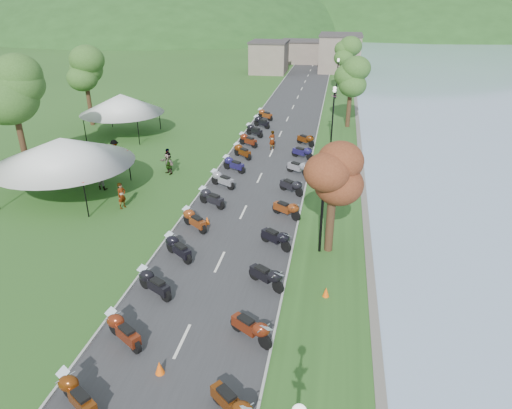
{
  "coord_description": "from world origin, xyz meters",
  "views": [
    {
      "loc": [
        5.41,
        -3.43,
        12.57
      ],
      "look_at": [
        1.08,
        20.53,
        1.3
      ],
      "focal_mm": 32.0,
      "sensor_mm": 36.0,
      "label": 1
    }
  ],
  "objects_px": {
    "pedestrian_b": "(102,189)",
    "pedestrian_a": "(123,208)",
    "vendor_tent_main": "(65,166)",
    "pedestrian_c": "(117,162)"
  },
  "relations": [
    {
      "from": "pedestrian_b",
      "to": "pedestrian_c",
      "type": "height_order",
      "value": "pedestrian_c"
    },
    {
      "from": "vendor_tent_main",
      "to": "pedestrian_b",
      "type": "height_order",
      "value": "vendor_tent_main"
    },
    {
      "from": "vendor_tent_main",
      "to": "pedestrian_b",
      "type": "relative_size",
      "value": 3.58
    },
    {
      "from": "pedestrian_b",
      "to": "pedestrian_a",
      "type": "bearing_deg",
      "value": 143.69
    },
    {
      "from": "pedestrian_c",
      "to": "pedestrian_a",
      "type": "bearing_deg",
      "value": 6.3
    },
    {
      "from": "vendor_tent_main",
      "to": "pedestrian_c",
      "type": "distance_m",
      "value": 7.05
    },
    {
      "from": "pedestrian_b",
      "to": "pedestrian_c",
      "type": "relative_size",
      "value": 0.93
    },
    {
      "from": "vendor_tent_main",
      "to": "pedestrian_c",
      "type": "height_order",
      "value": "vendor_tent_main"
    },
    {
      "from": "pedestrian_c",
      "to": "vendor_tent_main",
      "type": "bearing_deg",
      "value": -23.54
    },
    {
      "from": "pedestrian_b",
      "to": "vendor_tent_main",
      "type": "bearing_deg",
      "value": 40.89
    }
  ]
}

